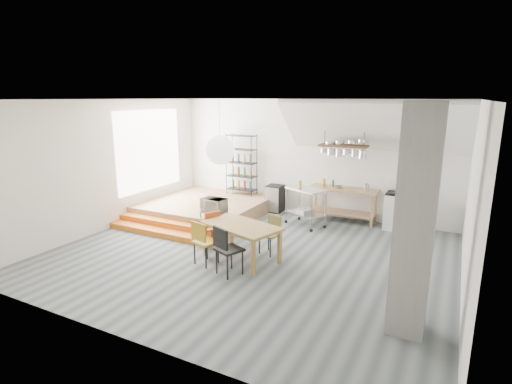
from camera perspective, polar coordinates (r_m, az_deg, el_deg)
The scene contains 26 objects.
floor at distance 8.58m, azimuth -0.78°, elevation -8.81°, with size 8.00×8.00×0.00m, color #4C5558.
wall_back at distance 11.28m, azimuth 7.60°, elevation 4.89°, with size 8.00×0.04×3.20m, color silver.
wall_left at distance 10.57m, azimuth -20.37°, elevation 3.61°, with size 0.04×7.00×3.20m, color silver.
wall_right at distance 7.21m, azimuth 28.54°, elevation -1.44°, with size 0.04×7.00×3.20m, color silver.
ceiling at distance 7.95m, azimuth -0.86°, elevation 13.08°, with size 8.00×7.00×0.02m, color white.
slope_ceiling at distance 10.12m, azimuth 16.33°, elevation 8.93°, with size 4.40×1.80×0.15m, color white.
window_pane at distance 11.58m, azimuth -14.93°, elevation 5.78°, with size 0.02×2.50×2.20m, color white.
platform at distance 11.37m, azimuth -7.19°, elevation -2.24°, with size 3.00×3.00×0.40m, color #97724B.
step_lower at distance 9.94m, azimuth -13.53°, elevation -5.63°, with size 3.00×0.35×0.13m, color orange.
step_upper at distance 10.17m, azimuth -12.27°, elevation -4.73°, with size 3.00×0.35×0.27m, color orange.
concrete_column at distance 5.77m, azimuth 21.76°, elevation -4.13°, with size 0.50×0.50×3.20m, color gray.
kitchen_counter at distance 10.82m, azimuth 12.30°, elevation -0.93°, with size 1.80×0.60×0.91m.
stove at distance 10.61m, azimuth 19.58°, elevation -2.50°, with size 0.60×0.60×1.18m.
pot_rack at distance 10.35m, azimuth 12.49°, elevation 6.04°, with size 1.20×0.50×1.43m.
wire_shelving at distance 11.87m, azimuth -2.08°, elevation 4.09°, with size 0.88×0.38×1.80m.
microwave_shelf at distance 9.69m, azimuth -6.03°, elevation -2.84°, with size 0.60×0.40×0.16m.
paper_lantern at distance 8.17m, azimuth -5.16°, elevation 6.00°, with size 0.60×0.60×0.60m, color white.
dining_table at distance 8.08m, azimuth -2.13°, elevation -5.24°, with size 1.75×1.30×0.74m.
chair_mustard at distance 7.92m, azimuth -7.57°, elevation -6.70°, with size 0.50×0.50×0.90m.
chair_black at distance 7.42m, azimuth -4.33°, elevation -7.77°, with size 0.57×0.57×0.95m.
chair_olive at distance 8.48m, azimuth 2.23°, elevation -5.57°, with size 0.46×0.46×0.81m.
chair_red at distance 8.80m, azimuth -6.52°, elevation -4.83°, with size 0.52×0.52×0.84m.
rolling_cart at distance 10.27m, azimuth 7.09°, elevation -1.39°, with size 1.13×0.91×0.99m.
mini_fridge at distance 11.57m, azimuth 2.72°, elevation -0.91°, with size 0.46×0.46×0.78m, color black.
microwave at distance 9.64m, azimuth -6.06°, elevation -1.83°, with size 0.57×0.39×0.32m, color beige.
bowl at distance 10.73m, azimuth 11.77°, elevation 0.70°, with size 0.23×0.23×0.06m, color silver.
Camera 1 is at (3.74, -7.01, 3.24)m, focal length 28.00 mm.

